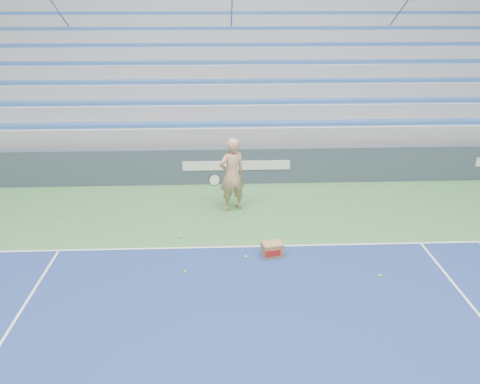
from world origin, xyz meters
The scene contains 8 objects.
sponsor_barrier centered at (0.00, 15.88, 0.55)m, with size 30.00×0.32×1.10m.
bleachers centered at (0.00, 21.60, 2.36)m, with size 31.00×9.15×7.30m.
tennis_player centered at (-0.18, 13.94, 0.98)m, with size 1.03×0.98×1.96m.
ball_box centered at (0.63, 11.46, 0.16)m, with size 0.49×0.42×0.33m.
tennis_ball_0 centered at (-1.23, 10.85, 0.03)m, with size 0.07×0.07×0.07m, color #BCE12E.
tennis_ball_1 centered at (2.74, 10.54, 0.03)m, with size 0.07×0.07×0.07m, color #BCE12E.
tennis_ball_2 centered at (-1.46, 12.39, 0.03)m, with size 0.07×0.07×0.07m, color #BCE12E.
tennis_ball_3 centered at (0.05, 11.40, 0.03)m, with size 0.07×0.07×0.07m, color #BCE12E.
Camera 1 is at (-0.44, 2.60, 5.28)m, focal length 35.00 mm.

